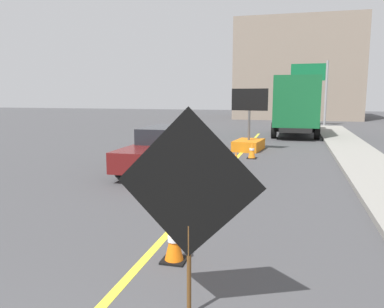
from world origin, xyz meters
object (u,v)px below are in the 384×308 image
Objects in this scene: roadwork_sign at (189,188)px; box_truck at (296,105)px; traffic_cone_far_lane at (236,163)px; arrow_board_trailer at (249,139)px; traffic_cone_near_sign at (174,242)px; pickup_car at (170,148)px; highway_guide_sign at (316,82)px; traffic_cone_mid_lane at (218,186)px; traffic_cone_curbside at (252,151)px.

roadwork_sign is 19.92m from box_truck.
box_truck is 12.49m from traffic_cone_far_lane.
arrow_board_trailer reaches higher than traffic_cone_near_sign.
roadwork_sign is at bearing -70.55° from pickup_car.
highway_guide_sign is 23.67m from traffic_cone_mid_lane.
pickup_car is at bearing -131.65° from traffic_cone_curbside.
pickup_car reaches higher than traffic_cone_far_lane.
arrow_board_trailer is 15.36m from highway_guide_sign.
roadwork_sign is 3.01× the size of traffic_cone_far_lane.
traffic_cone_mid_lane is 1.22× the size of traffic_cone_curbside.
traffic_cone_mid_lane reaches higher than traffic_cone_curbside.
traffic_cone_curbside is at bearing -80.34° from arrow_board_trailer.
traffic_cone_near_sign is at bearing -88.76° from arrow_board_trailer.
arrow_board_trailer reaches higher than pickup_car.
box_truck is at bearing 79.84° from traffic_cone_curbside.
traffic_cone_mid_lane is at bearing -90.81° from traffic_cone_curbside.
box_truck is 1.28× the size of pickup_car.
pickup_car is 8.46× the size of traffic_cone_near_sign.
pickup_car is 3.66m from traffic_cone_curbside.
box_truck is 10.82× the size of traffic_cone_near_sign.
pickup_car reaches higher than traffic_cone_curbside.
pickup_car is 1.04× the size of highway_guide_sign.
highway_guide_sign reaches higher than traffic_cone_curbside.
pickup_car is at bearing 108.52° from traffic_cone_near_sign.
traffic_cone_curbside is (0.38, -2.25, -0.17)m from arrow_board_trailer.
highway_guide_sign is (1.44, 7.92, 1.57)m from box_truck.
highway_guide_sign is 17.48m from traffic_cone_curbside.
box_truck reaches higher than pickup_car.
roadwork_sign is 0.86× the size of arrow_board_trailer.
roadwork_sign reaches higher than pickup_car.
highway_guide_sign reaches higher than pickup_car.
box_truck is 9.28m from traffic_cone_curbside.
box_truck is at bearing 83.66° from traffic_cone_mid_lane.
traffic_cone_near_sign is 6.30m from traffic_cone_far_lane.
roadwork_sign is 3.81× the size of traffic_cone_near_sign.
box_truck is 1.32× the size of highway_guide_sign.
traffic_cone_far_lane is (-0.05, 3.06, 0.00)m from traffic_cone_mid_lane.
arrow_board_trailer is at bearing 93.67° from roadwork_sign.
traffic_cone_far_lane is at bearing -13.61° from pickup_car.
traffic_cone_curbside is at bearing 92.41° from roadwork_sign.
pickup_car is (-2.04, -4.97, 0.22)m from arrow_board_trailer.
highway_guide_sign is at bearing 82.29° from traffic_cone_mid_lane.
arrow_board_trailer is 7.18m from box_truck.
traffic_cone_mid_lane is 0.99× the size of traffic_cone_far_lane.
arrow_board_trailer is 3.50× the size of traffic_cone_mid_lane.
traffic_cone_curbside is (0.14, 3.27, -0.07)m from traffic_cone_far_lane.
traffic_cone_curbside is at bearing 89.24° from traffic_cone_near_sign.
pickup_car is (-2.88, 8.15, -0.77)m from roadwork_sign.
highway_guide_sign reaches higher than traffic_cone_near_sign.
traffic_cone_far_lane is (-1.75, -12.28, -1.47)m from box_truck.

